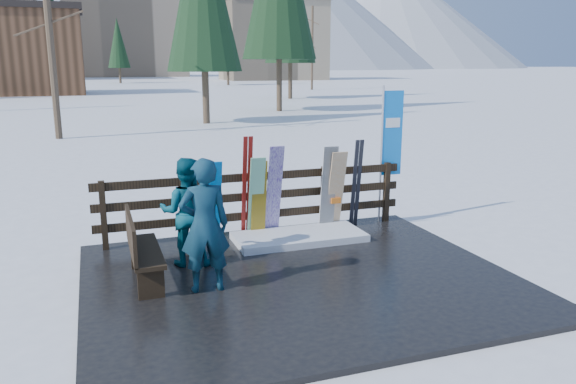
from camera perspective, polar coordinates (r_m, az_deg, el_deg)
name	(u,v)px	position (r m, az deg, el deg)	size (l,w,h in m)	color
ground	(300,282)	(8.20, 1.20, -9.10)	(700.00, 700.00, 0.00)	white
deck	(300,279)	(8.19, 1.20, -8.84)	(6.00, 5.00, 0.08)	black
fence	(257,198)	(9.97, -3.20, -0.63)	(5.60, 0.10, 1.15)	black
snow_patch	(299,237)	(9.76, 1.14, -4.57)	(2.24, 1.00, 0.12)	white
bench	(140,247)	(8.05, -14.82, -5.47)	(0.41, 1.50, 0.97)	black
snowboard_0	(212,202)	(9.56, -7.70, -0.99)	(0.30, 0.03, 1.47)	#0882E1
snowboard_1	(256,197)	(9.73, -3.25, -0.56)	(0.26, 0.03, 1.49)	white
snowboard_2	(259,199)	(9.75, -2.97, -0.75)	(0.26, 0.03, 1.39)	yellow
snowboard_3	(274,191)	(9.80, -1.42, 0.10)	(0.26, 0.03, 1.67)	white
snowboard_4	(328,189)	(10.16, 4.13, 0.34)	(0.28, 0.03, 1.57)	black
snowboard_5	(336,191)	(10.23, 4.89, 0.14)	(0.29, 0.03, 1.50)	silver
ski_pair_a	(247,187)	(9.72, -4.21, 0.48)	(0.16, 0.31, 1.81)	maroon
ski_pair_b	(356,183)	(10.46, 6.96, 0.87)	(0.17, 0.22, 1.65)	black
rental_flag	(390,138)	(10.86, 10.28, 5.39)	(0.45, 0.04, 2.60)	silver
person_front	(205,225)	(7.50, -8.47, -3.38)	(0.66, 0.43, 1.82)	#104552
person_back	(186,212)	(8.56, -10.29, -1.99)	(0.80, 0.62, 1.64)	#08485A
resort_buildings	(104,28)	(122.76, -18.19, 15.51)	(73.00, 87.60, 22.60)	tan
trees	(169,33)	(53.26, -11.99, 15.54)	(41.90, 68.81, 13.24)	#382B1E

